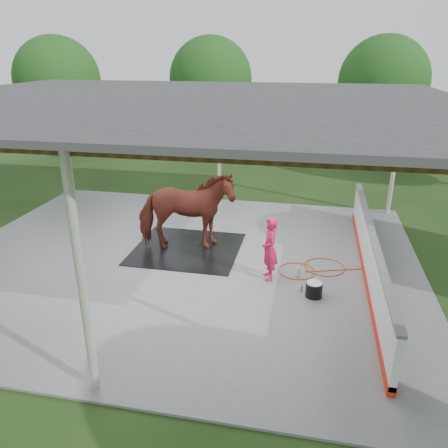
% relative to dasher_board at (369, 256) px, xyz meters
% --- Properties ---
extents(ground, '(100.00, 100.00, 0.00)m').
position_rel_dasher_board_xyz_m(ground, '(-4.60, 0.00, -0.59)').
color(ground, '#1E3814').
extents(concrete_slab, '(12.00, 10.00, 0.05)m').
position_rel_dasher_board_xyz_m(concrete_slab, '(-4.60, 0.00, -0.57)').
color(concrete_slab, slate).
rests_on(concrete_slab, ground).
extents(pavilion_structure, '(12.60, 10.60, 4.05)m').
position_rel_dasher_board_xyz_m(pavilion_structure, '(-4.60, -0.00, 3.37)').
color(pavilion_structure, beige).
rests_on(pavilion_structure, ground).
extents(dasher_board, '(0.16, 8.00, 1.15)m').
position_rel_dasher_board_xyz_m(dasher_board, '(0.00, 0.00, 0.00)').
color(dasher_board, red).
rests_on(dasher_board, concrete_slab).
extents(tree_belt, '(28.00, 28.00, 5.80)m').
position_rel_dasher_board_xyz_m(tree_belt, '(-4.30, 0.90, 3.20)').
color(tree_belt, '#382314').
rests_on(tree_belt, ground).
extents(rubber_mat, '(2.81, 2.63, 0.02)m').
position_rel_dasher_board_xyz_m(rubber_mat, '(-4.63, 0.63, -0.53)').
color(rubber_mat, black).
rests_on(rubber_mat, concrete_slab).
extents(horse, '(2.74, 1.80, 2.13)m').
position_rel_dasher_board_xyz_m(horse, '(-4.63, 0.63, 0.54)').
color(horse, maroon).
rests_on(horse, rubber_mat).
extents(handler, '(0.52, 0.64, 1.52)m').
position_rel_dasher_board_xyz_m(handler, '(-2.28, -0.56, 0.22)').
color(handler, '#BF1446').
rests_on(handler, concrete_slab).
extents(wash_bucket, '(0.37, 0.37, 0.34)m').
position_rel_dasher_board_xyz_m(wash_bucket, '(-1.23, -1.17, -0.37)').
color(wash_bucket, black).
rests_on(wash_bucket, concrete_slab).
extents(soap_bottle_a, '(0.13, 0.13, 0.29)m').
position_rel_dasher_board_xyz_m(soap_bottle_a, '(-1.61, -0.36, -0.40)').
color(soap_bottle_a, silver).
rests_on(soap_bottle_a, concrete_slab).
extents(soap_bottle_b, '(0.13, 0.13, 0.21)m').
position_rel_dasher_board_xyz_m(soap_bottle_b, '(-1.53, -0.99, -0.44)').
color(soap_bottle_b, '#338CD8').
rests_on(soap_bottle_b, concrete_slab).
extents(hose_coil, '(2.12, 1.31, 0.02)m').
position_rel_dasher_board_xyz_m(hose_coil, '(-1.26, 0.12, -0.53)').
color(hose_coil, '#C6430E').
rests_on(hose_coil, concrete_slab).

